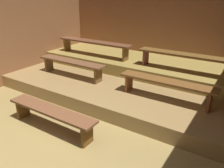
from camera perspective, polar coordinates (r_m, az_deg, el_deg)
ground at (r=4.94m, az=-0.40°, el=-4.35°), size 6.07×5.14×0.08m
wall_back at (r=6.43m, az=10.72°, el=13.53°), size 6.07×0.06×2.47m
wall_left at (r=6.36m, az=-21.42°, el=12.32°), size 0.06×5.14×2.47m
platform_lower at (r=5.39m, az=3.56°, el=0.07°), size 5.27×2.98×0.28m
platform_middle at (r=5.91m, az=7.14°, el=4.83°), size 5.27×1.52×0.28m
bench_floor_center at (r=3.91m, az=-15.09°, el=-7.07°), size 1.75×0.30×0.39m
bench_lower_left at (r=5.46m, az=-10.20°, el=5.07°), size 1.80×0.30×0.39m
bench_lower_right at (r=4.29m, az=13.48°, el=-0.02°), size 1.80×0.30×0.39m
bench_middle_left at (r=6.18m, az=-4.61°, el=10.11°), size 2.20×0.30×0.39m
bench_middle_right at (r=5.09m, az=18.66°, el=6.36°), size 2.20×0.30×0.39m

